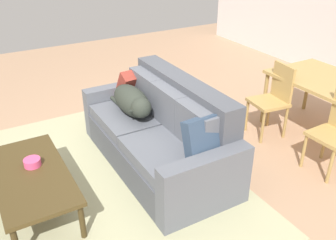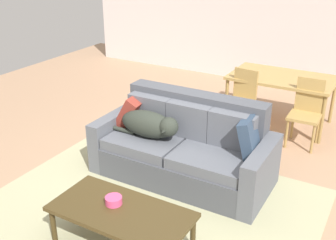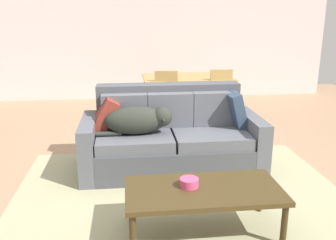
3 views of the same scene
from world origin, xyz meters
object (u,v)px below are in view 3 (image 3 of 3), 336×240
Objects in this scene: couch at (171,138)px; dog_on_left_cushion at (140,120)px; dining_table at (187,80)px; dining_chair_near_left at (166,97)px; dining_chair_near_right at (223,96)px; bowl_on_coffee_table at (189,183)px; coffee_table at (204,193)px; throw_pillow_by_left_arm at (105,114)px; throw_pillow_by_right_arm at (234,110)px.

dog_on_left_cushion is (-0.37, -0.16, 0.28)m from couch.
dining_table is (0.90, 2.22, 0.04)m from dog_on_left_cushion.
dining_chair_near_right is at bearing 8.62° from dining_chair_near_left.
dining_table is (0.53, 2.06, 0.32)m from couch.
couch is at bearing 23.09° from dog_on_left_cushion.
bowl_on_coffee_table is (-0.02, -1.35, 0.08)m from couch.
coffee_table is 3.08m from dining_chair_near_right.
dog_on_left_cushion is 0.96× the size of dining_chair_near_left.
couch is 1.38× the size of dining_table.
bowl_on_coffee_table is at bearing -62.22° from throw_pillow_by_left_arm.
throw_pillow_by_left_arm is 1.59m from bowl_on_coffee_table.
dog_on_left_cushion is at bearing 106.32° from bowl_on_coffee_table.
throw_pillow_by_right_arm is 1.62m from dining_chair_near_left.
dining_chair_near_left is at bearing -179.69° from dining_chair_near_right.
throw_pillow_by_left_arm is 0.44× the size of dining_chair_near_right.
coffee_table is at bearing -69.40° from dog_on_left_cushion.
dog_on_left_cushion is 1.75m from dining_chair_near_left.
dog_on_left_cushion is 0.44m from throw_pillow_by_left_arm.
dining_chair_near_left is 1.00× the size of dining_chair_near_right.
couch is 1.86m from dining_chair_near_right.
throw_pillow_by_left_arm is at bearing 176.31° from couch.
couch is 2.25× the size of dining_chair_near_left.
bowl_on_coffee_table is 3.07m from dining_chair_near_right.
dining_table is at bearing 96.43° from throw_pillow_by_right_arm.
bowl_on_coffee_table is at bearing -99.17° from dining_table.
couch is at bearing -3.85° from throw_pillow_by_left_arm.
throw_pillow_by_right_arm is (1.51, -0.00, 0.01)m from throw_pillow_by_left_arm.
couch reaches higher than dining_chair_near_right.
throw_pillow_by_right_arm is 0.47× the size of dining_chair_near_right.
couch is 1.53m from dining_chair_near_left.
couch is 2.36× the size of dog_on_left_cushion.
coffee_table is 1.39× the size of dining_chair_near_right.
bowl_on_coffee_table is at bearing -73.52° from dog_on_left_cushion.
dog_on_left_cushion is 2.16× the size of throw_pillow_by_left_arm.
coffee_table is at bearing -108.76° from dining_chair_near_right.
dining_chair_near_left reaches higher than dining_table.
dining_chair_near_left is at bearing -127.82° from dining_table.
dining_chair_near_left is at bearing 59.48° from throw_pillow_by_left_arm.
bowl_on_coffee_table is (-0.11, 0.05, 0.08)m from coffee_table.
couch is 0.82m from throw_pillow_by_right_arm.
dog_on_left_cushion reaches higher than dining_table.
couch is at bearing -176.47° from throw_pillow_by_right_arm.
throw_pillow_by_right_arm is at bearing -0.16° from throw_pillow_by_left_arm.
throw_pillow_by_left_arm reaches higher than bowl_on_coffee_table.
coffee_table is at bearing -59.56° from throw_pillow_by_left_arm.
bowl_on_coffee_table is 0.17× the size of dining_chair_near_left.
coffee_table is at bearing -83.29° from dining_chair_near_left.
dog_on_left_cushion is 2.20m from dining_chair_near_right.
throw_pillow_by_right_arm is at bearing 65.21° from coffee_table.
couch is 1.40m from coffee_table.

